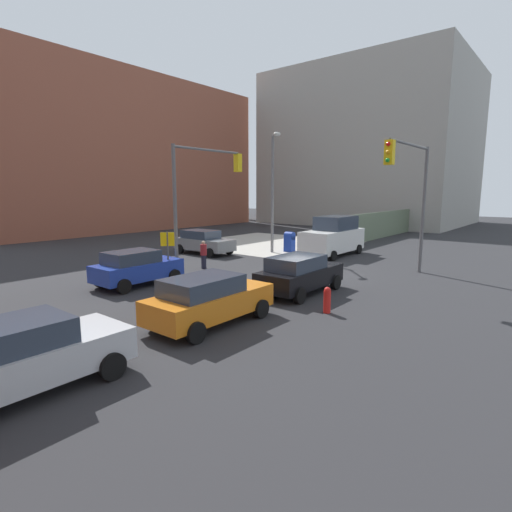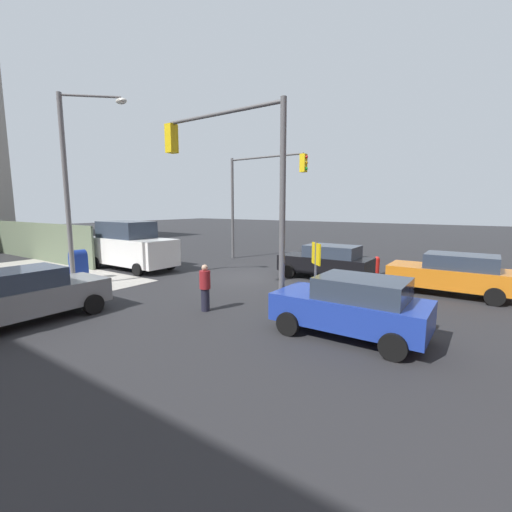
# 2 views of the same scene
# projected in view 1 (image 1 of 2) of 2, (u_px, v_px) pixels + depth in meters

# --- Properties ---
(ground_plane) EXTENTS (120.00, 120.00, 0.00)m
(ground_plane) POSITION_uv_depth(u_px,v_px,m) (302.00, 275.00, 20.62)
(ground_plane) COLOR #28282B
(sidewalk_corner) EXTENTS (12.00, 12.00, 0.01)m
(sidewalk_corner) POSITION_uv_depth(u_px,v_px,m) (268.00, 243.00, 33.11)
(sidewalk_corner) COLOR #ADA89E
(sidewalk_corner) RESTS_ON ground
(construction_fence) EXTENTS (18.84, 0.12, 2.40)m
(construction_fence) POSITION_uv_depth(u_px,v_px,m) (376.00, 226.00, 35.79)
(construction_fence) COLOR #607056
(construction_fence) RESTS_ON ground
(building_warehouse_north) EXTENTS (32.00, 18.00, 16.60)m
(building_warehouse_north) POSITION_uv_depth(u_px,v_px,m) (105.00, 157.00, 47.71)
(building_warehouse_north) COLOR #93513D
(building_warehouse_north) RESTS_ON ground
(building_loft_east) EXTENTS (20.00, 24.00, 19.54)m
(building_loft_east) POSITION_uv_depth(u_px,v_px,m) (371.00, 150.00, 54.14)
(building_loft_east) COLOR #9E9B93
(building_loft_east) RESTS_ON ground
(smokestack) EXTENTS (1.80, 1.80, 16.57)m
(smokestack) POSITION_uv_depth(u_px,v_px,m) (240.00, 164.00, 60.51)
(smokestack) COLOR brown
(smokestack) RESTS_ON ground
(traffic_signal_nw_corner) EXTENTS (4.99, 0.36, 6.50)m
(traffic_signal_nw_corner) POSITION_uv_depth(u_px,v_px,m) (203.00, 185.00, 20.65)
(traffic_signal_nw_corner) COLOR #59595B
(traffic_signal_nw_corner) RESTS_ON ground
(traffic_signal_se_corner) EXTENTS (5.47, 0.36, 6.50)m
(traffic_signal_se_corner) POSITION_uv_depth(u_px,v_px,m) (412.00, 183.00, 18.94)
(traffic_signal_se_corner) COLOR #59595B
(traffic_signal_se_corner) RESTS_ON ground
(street_lamp_corner) EXTENTS (2.14, 1.91, 8.00)m
(street_lamp_corner) POSITION_uv_depth(u_px,v_px,m) (273.00, 185.00, 27.09)
(street_lamp_corner) COLOR slate
(street_lamp_corner) RESTS_ON ground
(warning_sign_two_way) EXTENTS (0.48, 0.48, 2.40)m
(warning_sign_two_way) POSITION_uv_depth(u_px,v_px,m) (168.00, 248.00, 18.71)
(warning_sign_two_way) COLOR #4C4C4C
(warning_sign_two_way) RESTS_ON ground
(mailbox_blue) EXTENTS (0.56, 0.64, 1.43)m
(mailbox_blue) POSITION_uv_depth(u_px,v_px,m) (290.00, 241.00, 28.36)
(mailbox_blue) COLOR navy
(mailbox_blue) RESTS_ON ground
(fire_hydrant) EXTENTS (0.26, 0.26, 0.94)m
(fire_hydrant) POSITION_uv_depth(u_px,v_px,m) (327.00, 300.00, 14.10)
(fire_hydrant) COLOR red
(fire_hydrant) RESTS_ON ground
(sedan_silver) EXTENTS (4.34, 2.02, 1.62)m
(sedan_silver) POSITION_uv_depth(u_px,v_px,m) (19.00, 356.00, 8.38)
(sedan_silver) COLOR #B7BABF
(sedan_silver) RESTS_ON ground
(coupe_gray) EXTENTS (2.02, 4.33, 1.62)m
(coupe_gray) POSITION_uv_depth(u_px,v_px,m) (203.00, 242.00, 27.35)
(coupe_gray) COLOR slate
(coupe_gray) RESTS_ON ground
(sedan_orange) EXTENTS (4.40, 2.02, 1.62)m
(sedan_orange) POSITION_uv_depth(u_px,v_px,m) (209.00, 299.00, 12.82)
(sedan_orange) COLOR orange
(sedan_orange) RESTS_ON ground
(sedan_blue) EXTENTS (3.96, 2.02, 1.62)m
(sedan_blue) POSITION_uv_depth(u_px,v_px,m) (136.00, 267.00, 18.17)
(sedan_blue) COLOR #1E389E
(sedan_blue) RESTS_ON ground
(coupe_black) EXTENTS (4.30, 2.02, 1.62)m
(coupe_black) POSITION_uv_depth(u_px,v_px,m) (299.00, 273.00, 16.80)
(coupe_black) COLOR black
(coupe_black) RESTS_ON ground
(van_white_delivery) EXTENTS (5.40, 2.32, 2.62)m
(van_white_delivery) POSITION_uv_depth(u_px,v_px,m) (333.00, 236.00, 26.65)
(van_white_delivery) COLOR white
(van_white_delivery) RESTS_ON ground
(pedestrian_crossing) EXTENTS (0.36, 0.36, 1.56)m
(pedestrian_crossing) POSITION_uv_depth(u_px,v_px,m) (204.00, 254.00, 22.17)
(pedestrian_crossing) COLOR maroon
(pedestrian_crossing) RESTS_ON ground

